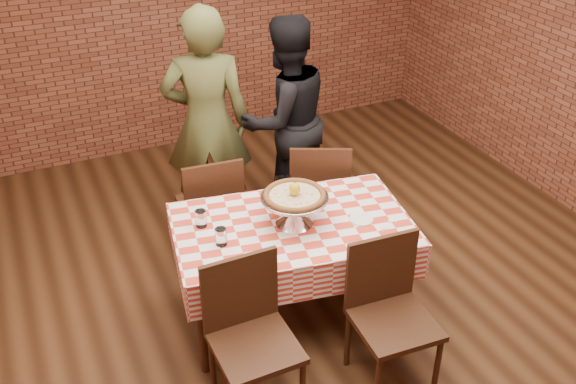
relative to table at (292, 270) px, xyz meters
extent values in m
plane|color=black|center=(0.04, -0.11, -0.38)|extent=(6.00, 6.00, 0.00)
plane|color=brown|center=(0.04, 2.89, 1.08)|extent=(5.50, 0.00, 5.50)
cube|color=#351F11|center=(0.00, 0.00, 0.00)|extent=(1.63, 1.13, 0.75)
cylinder|color=beige|center=(0.02, 0.00, 0.59)|extent=(0.51, 0.51, 0.03)
ellipsoid|color=yellow|center=(0.02, 0.00, 0.64)|extent=(0.09, 0.09, 0.09)
cylinder|color=white|center=(-0.49, -0.03, 0.44)|extent=(0.08, 0.08, 0.11)
cylinder|color=white|center=(-0.54, 0.22, 0.44)|extent=(0.08, 0.08, 0.11)
cylinder|color=white|center=(0.42, -0.15, 0.39)|extent=(0.18, 0.18, 0.01)
cube|color=white|center=(0.51, -0.29, 0.39)|extent=(0.05, 0.04, 0.00)
cube|color=white|center=(0.60, -0.25, 0.39)|extent=(0.06, 0.04, 0.00)
cube|color=silver|center=(0.08, 0.32, 0.46)|extent=(0.13, 0.11, 0.15)
imported|color=#474C26|center=(-0.13, 1.29, 0.56)|extent=(0.79, 0.64, 1.87)
imported|color=black|center=(0.52, 1.26, 0.48)|extent=(0.92, 0.76, 1.72)
camera|label=1|loc=(-1.48, -3.16, 2.75)|focal=40.75mm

